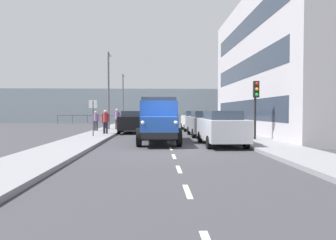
{
  "coord_description": "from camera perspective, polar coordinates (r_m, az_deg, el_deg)",
  "views": [
    {
      "loc": [
        0.66,
        13.13,
        1.71
      ],
      "look_at": [
        -0.14,
        -6.74,
        1.1
      ],
      "focal_mm": 31.42,
      "sensor_mm": 36.0,
      "label": 1
    }
  ],
  "objects": [
    {
      "name": "traffic_light_near",
      "position": [
        16.86,
        16.68,
        4.27
      ],
      "size": [
        0.28,
        0.41,
        3.2
      ],
      "color": "black",
      "rests_on": "sidewalk_left"
    },
    {
      "name": "sidewalk_right",
      "position": [
        21.61,
        -13.09,
        -2.64
      ],
      "size": [
        2.37,
        39.23,
        0.15
      ],
      "primitive_type": "cube",
      "color": "gray",
      "rests_on": "ground_plane"
    },
    {
      "name": "seawall_railing",
      "position": [
        40.19,
        -1.36,
        0.61
      ],
      "size": [
        28.08,
        0.08,
        1.2
      ],
      "color": "#4C5156",
      "rests_on": "ground_plane"
    },
    {
      "name": "car_white_kerbside_2",
      "position": [
        25.81,
        4.88,
        -0.07
      ],
      "size": [
        1.87,
        4.11,
        1.72
      ],
      "color": "white",
      "rests_on": "ground_plane"
    },
    {
      "name": "pedestrian_in_dark_coat",
      "position": [
        27.21,
        -11.82,
        0.41
      ],
      "size": [
        0.53,
        0.34,
        1.61
      ],
      "color": "black",
      "rests_on": "sidewalk_right"
    },
    {
      "name": "pedestrian_couple_b",
      "position": [
        24.03,
        -13.83,
        0.16
      ],
      "size": [
        0.53,
        0.34,
        1.57
      ],
      "color": "#383342",
      "rests_on": "sidewalk_right"
    },
    {
      "name": "truck_vintage_blue",
      "position": [
        15.42,
        -1.79,
        -0.23
      ],
      "size": [
        2.17,
        5.64,
        2.43
      ],
      "color": "black",
      "rests_on": "ground_plane"
    },
    {
      "name": "pedestrian_near_railing",
      "position": [
        20.7,
        -12.06,
        0.05
      ],
      "size": [
        0.53,
        0.34,
        1.64
      ],
      "color": "black",
      "rests_on": "sidewalk_right"
    },
    {
      "name": "sea_horizon",
      "position": [
        43.79,
        -1.44,
        2.77
      ],
      "size": [
        80.0,
        0.8,
        5.0
      ],
      "primitive_type": "cube",
      "color": "#84939E",
      "rests_on": "ground_plane"
    },
    {
      "name": "car_silver_kerbside_near",
      "position": [
        14.83,
        10.28,
        -1.43
      ],
      "size": [
        1.9,
        4.37,
        1.72
      ],
      "color": "#B7BABF",
      "rests_on": "ground_plane"
    },
    {
      "name": "ground_plane",
      "position": [
        21.25,
        -0.51,
        -2.87
      ],
      "size": [
        80.0,
        80.0,
        0.0
      ],
      "primitive_type": "plane",
      "color": "#38383D"
    },
    {
      "name": "road_centreline_markings",
      "position": [
        20.31,
        -0.43,
        -3.07
      ],
      "size": [
        0.12,
        34.91,
        0.01
      ],
      "color": "silver",
      "rests_on": "ground_plane"
    },
    {
      "name": "street_sign",
      "position": [
        18.95,
        -14.35,
        1.61
      ],
      "size": [
        0.5,
        0.07,
        2.25
      ],
      "color": "#4C4C4C",
      "rests_on": "sidewalk_right"
    },
    {
      "name": "car_grey_kerbside_1",
      "position": [
        20.09,
        6.95,
        -0.59
      ],
      "size": [
        1.92,
        4.22,
        1.72
      ],
      "color": "slate",
      "rests_on": "ground_plane"
    },
    {
      "name": "building_terrace",
      "position": [
        24.69,
        24.11,
        9.51
      ],
      "size": [
        8.62,
        18.09,
        10.23
      ],
      "color": "#B7B2B7",
      "rests_on": "ground_plane"
    },
    {
      "name": "sidewalk_left",
      "position": [
        21.9,
        11.89,
        -2.58
      ],
      "size": [
        2.37,
        39.23,
        0.15
      ],
      "primitive_type": "cube",
      "color": "gray",
      "rests_on": "ground_plane"
    },
    {
      "name": "lamp_post_far",
      "position": [
        38.23,
        -8.7,
        5.03
      ],
      "size": [
        0.32,
        1.14,
        6.3
      ],
      "color": "#59595B",
      "rests_on": "sidewalk_right"
    },
    {
      "name": "car_black_oppositeside_0",
      "position": [
        23.11,
        -7.04,
        -0.29
      ],
      "size": [
        1.87,
        4.03,
        1.72
      ],
      "color": "black",
      "rests_on": "ground_plane"
    },
    {
      "name": "lamp_post_promenade",
      "position": [
        26.27,
        -11.41,
        6.96
      ],
      "size": [
        0.32,
        1.14,
        6.68
      ],
      "color": "#59595B",
      "rests_on": "sidewalk_right"
    },
    {
      "name": "pedestrian_by_lamp",
      "position": [
        25.51,
        -9.88,
        0.54
      ],
      "size": [
        0.53,
        0.34,
        1.75
      ],
      "color": "#4C473D",
      "rests_on": "sidewalk_right"
    }
  ]
}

